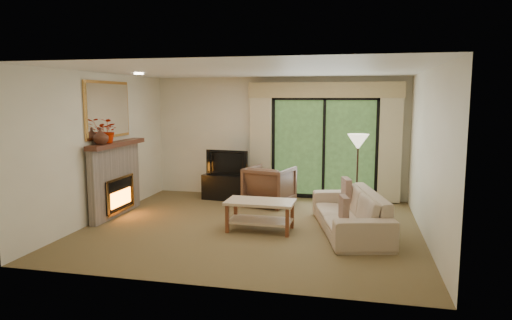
% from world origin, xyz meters
% --- Properties ---
extents(floor, '(5.50, 5.50, 0.00)m').
position_xyz_m(floor, '(0.00, 0.00, 0.00)').
color(floor, brown).
rests_on(floor, ground).
extents(ceiling, '(5.50, 5.50, 0.00)m').
position_xyz_m(ceiling, '(0.00, 0.00, 2.60)').
color(ceiling, white).
rests_on(ceiling, ground).
extents(wall_back, '(5.00, 0.00, 5.00)m').
position_xyz_m(wall_back, '(0.00, 2.50, 1.30)').
color(wall_back, beige).
rests_on(wall_back, ground).
extents(wall_front, '(5.00, 0.00, 5.00)m').
position_xyz_m(wall_front, '(0.00, -2.50, 1.30)').
color(wall_front, beige).
rests_on(wall_front, ground).
extents(wall_left, '(0.00, 5.00, 5.00)m').
position_xyz_m(wall_left, '(-2.75, 0.00, 1.30)').
color(wall_left, beige).
rests_on(wall_left, ground).
extents(wall_right, '(0.00, 5.00, 5.00)m').
position_xyz_m(wall_right, '(2.75, 0.00, 1.30)').
color(wall_right, beige).
rests_on(wall_right, ground).
extents(fireplace, '(0.24, 1.70, 1.37)m').
position_xyz_m(fireplace, '(-2.63, 0.20, 0.69)').
color(fireplace, gray).
rests_on(fireplace, floor).
extents(mirror, '(0.07, 1.45, 1.02)m').
position_xyz_m(mirror, '(-2.71, 0.20, 1.95)').
color(mirror, tan).
rests_on(mirror, wall_left).
extents(sliding_door, '(2.26, 0.10, 2.16)m').
position_xyz_m(sliding_door, '(1.00, 2.45, 1.10)').
color(sliding_door, black).
rests_on(sliding_door, floor).
extents(curtain_left, '(0.45, 0.18, 2.35)m').
position_xyz_m(curtain_left, '(-0.35, 2.34, 1.20)').
color(curtain_left, '#C9BA91').
rests_on(curtain_left, floor).
extents(curtain_right, '(0.45, 0.18, 2.35)m').
position_xyz_m(curtain_right, '(2.35, 2.34, 1.20)').
color(curtain_right, '#C9BA91').
rests_on(curtain_right, floor).
extents(cornice, '(3.20, 0.24, 0.32)m').
position_xyz_m(cornice, '(1.00, 2.36, 2.32)').
color(cornice, tan).
rests_on(cornice, wall_back).
extents(media_console, '(1.11, 0.59, 0.53)m').
position_xyz_m(media_console, '(-0.97, 1.95, 0.27)').
color(media_console, black).
rests_on(media_console, floor).
extents(tv, '(0.94, 0.22, 0.54)m').
position_xyz_m(tv, '(-0.97, 1.95, 0.80)').
color(tv, black).
rests_on(tv, media_console).
extents(armchair, '(1.05, 1.07, 0.80)m').
position_xyz_m(armchair, '(-0.01, 1.59, 0.40)').
color(armchair, brown).
rests_on(armchair, floor).
extents(sofa, '(1.40, 2.42, 0.66)m').
position_xyz_m(sofa, '(1.61, 0.08, 0.33)').
color(sofa, tan).
rests_on(sofa, floor).
extents(pillow_near, '(0.17, 0.36, 0.35)m').
position_xyz_m(pillow_near, '(1.53, -0.58, 0.55)').
color(pillow_near, brown).
rests_on(pillow_near, sofa).
extents(pillow_far, '(0.20, 0.42, 0.41)m').
position_xyz_m(pillow_far, '(1.53, 0.73, 0.56)').
color(pillow_far, brown).
rests_on(pillow_far, sofa).
extents(coffee_table, '(1.12, 0.62, 0.50)m').
position_xyz_m(coffee_table, '(0.18, -0.18, 0.25)').
color(coffee_table, tan).
rests_on(coffee_table, floor).
extents(floor_lamp, '(0.48, 0.48, 1.49)m').
position_xyz_m(floor_lamp, '(1.71, 1.37, 0.75)').
color(floor_lamp, '#FFF3CC').
rests_on(floor_lamp, floor).
extents(vase, '(0.29, 0.29, 0.28)m').
position_xyz_m(vase, '(-2.61, -0.26, 1.51)').
color(vase, '#4D2719').
rests_on(vase, fireplace).
extents(branches, '(0.44, 0.40, 0.43)m').
position_xyz_m(branches, '(-2.61, -0.01, 1.59)').
color(branches, '#B92003').
rests_on(branches, fireplace).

